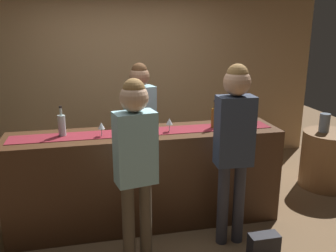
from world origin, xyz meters
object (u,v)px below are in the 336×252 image
wine_bottle_clear (62,125)px  vase_on_side_table (324,123)px  round_side_table (328,159)px  wine_bottle_green (253,114)px  bartender (140,118)px  customer_browsing (136,155)px  customer_sipping (234,136)px  wine_bottle_amber (215,118)px  wine_glass_mid_counter (101,126)px  handbag (264,245)px  wine_glass_near_customer (169,122)px

wine_bottle_clear → vase_on_side_table: 3.26m
round_side_table → wine_bottle_green: bearing=-165.4°
bartender → customer_browsing: customer_browsing is taller
customer_sipping → customer_browsing: bearing=-169.4°
wine_bottle_amber → wine_glass_mid_counter: bearing=-177.7°
wine_bottle_green → handbag: wine_bottle_green is taller
wine_glass_near_customer → round_side_table: 2.39m
wine_glass_mid_counter → handbag: bearing=-29.6°
wine_glass_mid_counter → bartender: bearing=53.1°
wine_bottle_green → vase_on_side_table: size_ratio=1.26×
wine_bottle_clear → wine_glass_near_customer: wine_bottle_clear is taller
round_side_table → wine_glass_mid_counter: bearing=-171.5°
bartender → customer_browsing: (-0.23, -1.27, 0.01)m
wine_bottle_green → round_side_table: size_ratio=0.41×
wine_glass_near_customer → vase_on_side_table: 2.23m
wine_bottle_amber → vase_on_side_table: 1.74m
wine_glass_mid_counter → bartender: (0.48, 0.63, -0.10)m
wine_glass_near_customer → wine_glass_mid_counter: size_ratio=1.00×
wine_glass_mid_counter → handbag: (1.40, -0.80, -1.02)m
wine_bottle_green → bartender: (-1.17, 0.53, -0.11)m
customer_browsing → handbag: 1.49m
wine_bottle_amber → wine_glass_near_customer: 0.50m
wine_bottle_amber → round_side_table: 1.93m
wine_glass_near_customer → handbag: bearing=-48.4°
customer_sipping → bartender: bearing=124.5°
wine_glass_mid_counter → wine_bottle_green: bearing=3.7°
wine_bottle_clear → wine_glass_mid_counter: wine_bottle_clear is taller
wine_bottle_clear → bartender: size_ratio=0.18×
wine_bottle_green → round_side_table: wine_bottle_green is taller
customer_browsing → wine_glass_mid_counter: bearing=100.7°
wine_glass_near_customer → handbag: wine_glass_near_customer is taller
wine_glass_mid_counter → bartender: 0.80m
round_side_table → vase_on_side_table: bearing=144.7°
handbag → round_side_table: bearing=39.2°
wine_bottle_clear → customer_sipping: bearing=-21.4°
wine_glass_near_customer → customer_sipping: size_ratio=0.08×
wine_bottle_amber → wine_bottle_clear: bearing=178.0°
customer_sipping → handbag: size_ratio=6.29×
bartender → customer_sipping: 1.34m
round_side_table → vase_on_side_table: (-0.07, 0.05, 0.49)m
vase_on_side_table → handbag: 2.07m
wine_glass_mid_counter → vase_on_side_table: (2.84, 0.49, -0.27)m
wine_glass_near_customer → round_side_table: wine_glass_near_customer is taller
wine_bottle_clear → customer_sipping: 1.67m
wine_bottle_amber → vase_on_side_table: (1.66, 0.44, -0.27)m
wine_bottle_green → wine_glass_mid_counter: bearing=-176.3°
customer_browsing → wine_bottle_amber: bearing=25.4°
wine_bottle_amber → handbag: bearing=-75.4°
wine_bottle_clear → handbag: 2.24m
wine_bottle_amber → handbag: 1.35m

